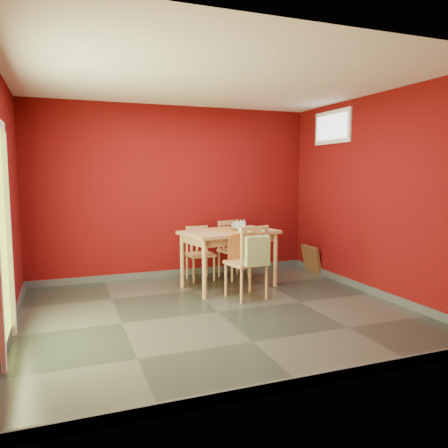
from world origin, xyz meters
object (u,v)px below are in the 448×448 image
object	(u,v)px
cat	(238,224)
picture_frame	(311,259)
chair_far_right	(233,248)
chair_far_left	(200,252)
dining_table	(229,238)
tote_bag	(257,251)
chair_near	(248,261)

from	to	relation	value
cat	picture_frame	size ratio (longest dim) A/B	0.84
chair_far_right	cat	bearing A→B (deg)	-105.81
chair_far_left	picture_frame	xyz separation A→B (m)	(1.89, -0.21, -0.20)
dining_table	chair_far_right	world-z (taller)	chair_far_right
dining_table	chair_far_left	distance (m)	0.74
tote_bag	chair_far_right	bearing A→B (deg)	80.14
chair_far_left	picture_frame	size ratio (longest dim) A/B	1.84
dining_table	chair_far_right	distance (m)	0.70
dining_table	chair_near	size ratio (longest dim) A/B	1.49
chair_far_left	cat	xyz separation A→B (m)	(0.37, -0.66, 0.50)
dining_table	cat	xyz separation A→B (m)	(0.12, -0.04, 0.20)
picture_frame	cat	bearing A→B (deg)	-163.36
tote_bag	picture_frame	bearing A→B (deg)	38.39
chair_far_right	chair_near	xyz separation A→B (m)	(-0.27, -1.19, 0.04)
dining_table	chair_far_left	world-z (taller)	dining_table
tote_bag	chair_far_left	bearing A→B (deg)	101.57
dining_table	chair_far_right	xyz separation A→B (m)	(0.30, 0.57, -0.27)
chair_far_right	picture_frame	size ratio (longest dim) A/B	2.01
dining_table	tote_bag	size ratio (longest dim) A/B	3.26
chair_far_left	chair_near	bearing A→B (deg)	-77.49
chair_far_right	cat	size ratio (longest dim) A/B	2.40
chair_far_right	chair_near	size ratio (longest dim) A/B	0.92
dining_table	chair_near	bearing A→B (deg)	-87.72
dining_table	picture_frame	bearing A→B (deg)	14.25
chair_far_left	chair_far_right	xyz separation A→B (m)	(0.55, -0.05, 0.04)
chair_near	tote_bag	bearing A→B (deg)	-83.71
chair_far_right	picture_frame	world-z (taller)	chair_far_right
chair_near	chair_far_left	bearing A→B (deg)	102.51
tote_bag	cat	world-z (taller)	cat
chair_far_left	chair_near	distance (m)	1.28
chair_near	tote_bag	size ratio (longest dim) A/B	2.20
chair_near	tote_bag	world-z (taller)	chair_near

